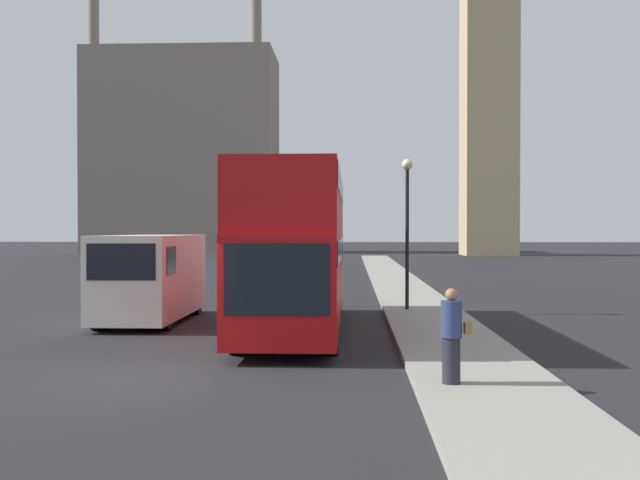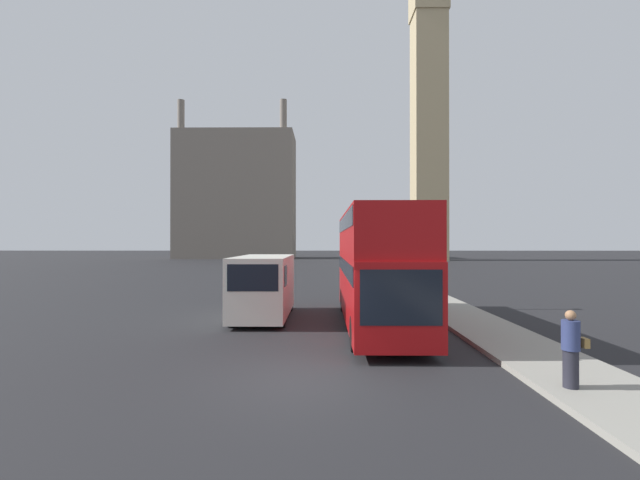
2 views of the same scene
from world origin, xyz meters
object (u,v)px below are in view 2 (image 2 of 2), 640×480
object	(u,v)px
pedestrian	(571,349)
street_lamp	(436,237)
white_van	(263,285)
clock_tower	(429,74)
red_double_decker_bus	(376,263)

from	to	relation	value
pedestrian	street_lamp	bearing A→B (deg)	89.35
white_van	pedestrian	xyz separation A→B (m)	(7.79, -8.92, -0.44)
pedestrian	clock_tower	bearing A→B (deg)	78.68
clock_tower	street_lamp	distance (m)	64.15
pedestrian	white_van	bearing A→B (deg)	131.14
clock_tower	red_double_decker_bus	xyz separation A→B (m)	(-16.60, -59.54, -30.69)
red_double_decker_bus	white_van	world-z (taller)	red_double_decker_bus
street_lamp	white_van	bearing A→B (deg)	-162.61
clock_tower	white_van	distance (m)	69.25
pedestrian	street_lamp	world-z (taller)	street_lamp
street_lamp	clock_tower	bearing A→B (deg)	76.55
white_van	street_lamp	size ratio (longest dim) A/B	1.13
pedestrian	red_double_decker_bus	bearing A→B (deg)	114.21
red_double_decker_bus	white_van	distance (m)	4.98
white_van	street_lamp	distance (m)	8.55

